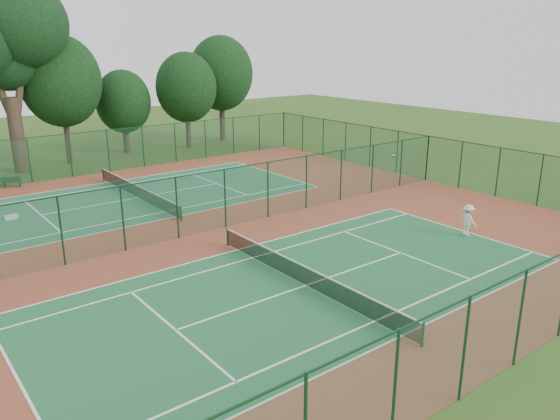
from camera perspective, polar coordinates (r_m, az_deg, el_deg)
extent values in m
plane|color=#30531A|center=(31.39, -8.03, -2.33)|extent=(120.00, 120.00, 0.00)
cube|color=brown|center=(31.38, -8.04, -2.32)|extent=(40.00, 36.00, 0.01)
cube|color=#1E6236|center=(24.52, 2.68, -7.90)|extent=(23.77, 10.97, 0.01)
cube|color=#206740|center=(39.12, -14.66, 1.24)|extent=(23.77, 10.97, 0.01)
cube|color=#164429|center=(46.96, -19.26, 5.64)|extent=(40.00, 0.02, 3.50)
cube|color=#153B1E|center=(46.67, -19.47, 7.69)|extent=(40.00, 0.05, 0.05)
cube|color=#1C5539|center=(18.61, 21.42, -11.86)|extent=(40.00, 0.02, 3.50)
cube|color=#153B22|center=(17.87, 22.02, -7.04)|extent=(40.00, 0.05, 0.05)
cube|color=#1A4F30|center=(43.94, 15.13, 5.26)|extent=(0.02, 36.00, 3.50)
cube|color=#13361F|center=(43.64, 15.30, 7.46)|extent=(0.05, 36.00, 0.05)
cube|color=#174526|center=(30.85, -8.17, 0.73)|extent=(40.00, 0.02, 3.50)
cube|color=#12311D|center=(30.41, -8.31, 3.82)|extent=(40.00, 0.05, 0.05)
cylinder|color=#163D26|center=(20.42, 14.69, -12.50)|extent=(0.10, 0.10, 0.97)
cylinder|color=#163D26|center=(29.11, -5.50, -2.80)|extent=(0.10, 0.10, 0.97)
cube|color=black|center=(24.32, 2.69, -6.90)|extent=(0.02, 12.80, 0.85)
cube|color=white|center=(24.14, 2.71, -5.96)|extent=(0.04, 12.80, 0.06)
cylinder|color=#143922|center=(33.41, -10.31, -0.35)|extent=(0.10, 0.10, 0.97)
cylinder|color=#143922|center=(44.80, -18.01, 3.58)|extent=(0.10, 0.10, 0.97)
cube|color=black|center=(39.00, -14.71, 1.91)|extent=(0.02, 12.80, 0.85)
cube|color=silver|center=(38.89, -14.76, 2.52)|extent=(0.04, 12.80, 0.06)
imported|color=silver|center=(32.02, 19.04, -1.01)|extent=(0.77, 1.21, 1.79)
cube|color=#133720|center=(45.36, -26.86, 2.35)|extent=(0.21, 0.36, 0.41)
cube|color=#133720|center=(45.13, -25.53, 2.46)|extent=(0.21, 0.36, 0.41)
cube|color=#133720|center=(45.19, -26.23, 2.68)|extent=(1.39, 0.89, 0.05)
cube|color=#133720|center=(44.97, -26.31, 2.87)|extent=(1.26, 0.58, 0.41)
cube|color=silver|center=(37.09, -26.27, -0.67)|extent=(0.74, 0.30, 0.27)
sphere|color=#D7E435|center=(31.88, -3.93, -1.80)|extent=(0.07, 0.07, 0.07)
sphere|color=yellow|center=(34.31, 2.49, -0.38)|extent=(0.06, 0.06, 0.06)
sphere|color=yellow|center=(29.17, -12.99, -4.06)|extent=(0.07, 0.07, 0.07)
cylinder|color=#3B2C20|center=(49.91, -25.79, 7.06)|extent=(1.12, 1.12, 6.11)
cylinder|color=#3B2C20|center=(49.42, -25.43, 12.77)|extent=(1.94, 0.57, 6.60)
sphere|color=black|center=(49.52, -25.30, 17.19)|extent=(6.93, 6.93, 6.93)
sphere|color=black|center=(50.22, -26.70, 14.06)|extent=(5.30, 5.30, 5.30)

